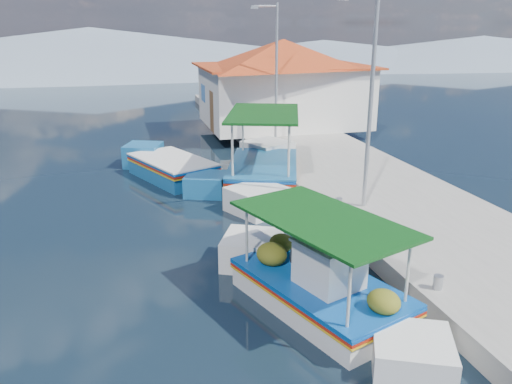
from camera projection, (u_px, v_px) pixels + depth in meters
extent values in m
plane|color=black|center=(226.00, 268.00, 12.50)|extent=(160.00, 160.00, 0.00)
cube|color=gray|center=(347.00, 174.00, 19.36)|extent=(5.00, 44.00, 0.50)
cylinder|color=#A5A8AD|center=(438.00, 282.00, 10.47)|extent=(0.20, 0.20, 0.30)
cylinder|color=#A5A8AD|center=(339.00, 203.00, 15.06)|extent=(0.20, 0.20, 0.30)
cylinder|color=#A5A8AD|center=(278.00, 155.00, 20.56)|extent=(0.20, 0.20, 0.30)
cylinder|color=#A5A8AD|center=(243.00, 127.00, 26.07)|extent=(0.20, 0.20, 0.30)
cube|color=silver|center=(319.00, 299.00, 10.72)|extent=(3.05, 4.17, 0.82)
cube|color=silver|center=(316.00, 246.00, 13.04)|extent=(1.82, 1.82, 0.91)
cube|color=silver|center=(323.00, 374.00, 8.45)|extent=(1.77, 1.77, 0.78)
cube|color=#0B4594|center=(320.00, 283.00, 10.60)|extent=(3.15, 4.29, 0.05)
cube|color=#AC200E|center=(320.00, 286.00, 10.62)|extent=(3.15, 4.29, 0.04)
cube|color=gold|center=(319.00, 289.00, 10.64)|extent=(3.15, 4.29, 0.03)
cube|color=#0B4594|center=(320.00, 280.00, 10.58)|extent=(3.15, 4.26, 0.04)
cube|color=brown|center=(320.00, 281.00, 10.59)|extent=(2.89, 4.04, 0.04)
cube|color=silver|center=(321.00, 266.00, 10.20)|extent=(1.36, 1.41, 0.95)
cube|color=silver|center=(322.00, 244.00, 10.04)|extent=(1.48, 1.52, 0.05)
cylinder|color=beige|center=(286.00, 221.00, 11.93)|extent=(0.06, 0.06, 1.38)
cylinder|color=beige|center=(352.00, 223.00, 11.80)|extent=(0.06, 0.06, 1.38)
cylinder|color=beige|center=(280.00, 287.00, 8.95)|extent=(0.06, 0.06, 1.38)
cylinder|color=beige|center=(369.00, 291.00, 8.83)|extent=(0.06, 0.06, 1.38)
cube|color=#0C3E11|center=(322.00, 219.00, 10.16)|extent=(3.14, 4.20, 0.06)
ellipsoid|color=#454A13|center=(303.00, 246.00, 11.69)|extent=(0.66, 0.72, 0.49)
ellipsoid|color=#454A13|center=(329.00, 241.00, 12.06)|extent=(0.55, 0.61, 0.41)
ellipsoid|color=#454A13|center=(333.00, 313.00, 9.04)|extent=(0.59, 0.65, 0.44)
sphere|color=#FF6608|center=(361.00, 244.00, 10.81)|extent=(0.35, 0.35, 0.35)
cube|color=silver|center=(263.00, 178.00, 18.83)|extent=(3.56, 4.79, 1.09)
cube|color=silver|center=(224.00, 158.00, 21.05)|extent=(2.21, 2.21, 1.21)
cube|color=silver|center=(312.00, 199.00, 16.63)|extent=(2.15, 2.15, 1.03)
cube|color=#0B4594|center=(263.00, 165.00, 18.67)|extent=(3.67, 4.93, 0.07)
cube|color=#AC200E|center=(263.00, 168.00, 18.70)|extent=(3.67, 4.93, 0.06)
cube|color=gold|center=(263.00, 170.00, 18.72)|extent=(3.67, 4.93, 0.05)
cube|color=#165588|center=(263.00, 163.00, 18.64)|extent=(3.68, 4.90, 0.06)
cube|color=brown|center=(263.00, 164.00, 18.65)|extent=(3.36, 4.65, 0.06)
cylinder|color=beige|center=(216.00, 133.00, 19.29)|extent=(0.08, 0.08, 1.84)
cylinder|color=beige|center=(257.00, 128.00, 20.27)|extent=(0.08, 0.08, 1.84)
cylinder|color=beige|center=(272.00, 153.00, 16.46)|extent=(0.08, 0.08, 1.84)
cylinder|color=beige|center=(316.00, 145.00, 17.43)|extent=(0.08, 0.08, 1.84)
cube|color=#0C3E11|center=(264.00, 113.00, 18.08)|extent=(3.67, 4.82, 0.08)
cube|color=#165588|center=(173.00, 173.00, 19.59)|extent=(3.18, 4.07, 1.01)
cube|color=#165588|center=(190.00, 154.00, 21.82)|extent=(1.78, 1.78, 1.11)
cube|color=#165588|center=(152.00, 192.00, 17.40)|extent=(1.73, 1.73, 0.95)
cube|color=#0B4594|center=(172.00, 161.00, 19.45)|extent=(3.28, 4.20, 0.06)
cube|color=#AC200E|center=(172.00, 163.00, 19.47)|extent=(3.28, 4.20, 0.05)
cube|color=gold|center=(172.00, 165.00, 19.50)|extent=(3.28, 4.20, 0.04)
cube|color=silver|center=(172.00, 159.00, 19.42)|extent=(3.28, 4.17, 0.05)
cube|color=brown|center=(172.00, 160.00, 19.43)|extent=(3.02, 3.95, 0.05)
cube|color=silver|center=(283.00, 96.00, 27.15)|extent=(8.00, 6.00, 3.00)
cube|color=#B53F19|center=(283.00, 66.00, 26.66)|extent=(8.64, 6.48, 0.10)
pyramid|color=#B53F19|center=(283.00, 53.00, 26.46)|extent=(10.49, 10.49, 1.40)
cube|color=brown|center=(212.00, 112.00, 25.42)|extent=(0.06, 1.00, 2.00)
cube|color=#0B4594|center=(204.00, 93.00, 27.52)|extent=(0.06, 1.20, 0.90)
cylinder|color=#A5A8AD|center=(370.00, 105.00, 14.36)|extent=(0.12, 0.12, 6.00)
cylinder|color=#A5A8AD|center=(276.00, 75.00, 22.62)|extent=(0.12, 0.12, 6.00)
cylinder|color=#A5A8AD|center=(266.00, 6.00, 21.60)|extent=(1.00, 0.08, 0.08)
cube|color=#A5A8AD|center=(254.00, 7.00, 21.50)|extent=(0.30, 0.14, 0.14)
cone|color=slate|center=(91.00, 51.00, 61.91)|extent=(96.00, 96.00, 5.50)
cone|color=slate|center=(323.00, 54.00, 69.49)|extent=(76.80, 76.80, 3.80)
cone|color=slate|center=(482.00, 50.00, 75.52)|extent=(89.60, 89.60, 4.20)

